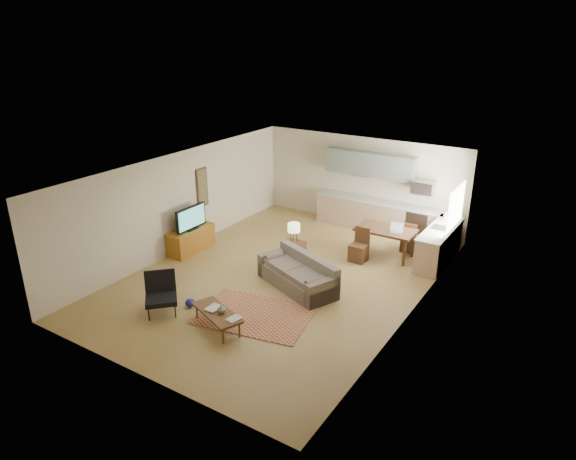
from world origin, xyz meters
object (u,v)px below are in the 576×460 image
Objects in this scene: sofa at (297,273)px; armchair at (161,295)px; coffee_table at (217,319)px; dining_table at (385,242)px; console_table at (294,253)px; tv_credenza at (191,240)px.

armchair reaches higher than sofa.
dining_table reaches higher than coffee_table.
coffee_table is at bearing -38.02° from armchair.
console_table is at bearing -135.73° from dining_table.
sofa is 3.47× the size of console_table.
dining_table is (1.76, 1.75, 0.07)m from console_table.
coffee_table is 1.41m from armchair.
console_table is (-0.28, 3.39, 0.13)m from coffee_table.
armchair is 3.73m from console_table.
coffee_table is 2.01× the size of console_table.
armchair reaches higher than coffee_table.
sofa is at bearing 100.78° from coffee_table.
coffee_table is 0.84× the size of dining_table.
sofa is 1.45× the size of dining_table.
console_table is (2.82, 0.76, -0.00)m from tv_credenza.
armchair reaches higher than console_table.
tv_credenza is 0.92× the size of dining_table.
dining_table is at bearing 42.73° from console_table.
armchair reaches higher than tv_credenza.
sofa is 1.58× the size of tv_credenza.
sofa is 2.41m from coffee_table.
dining_table is at bearing 16.36° from armchair.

